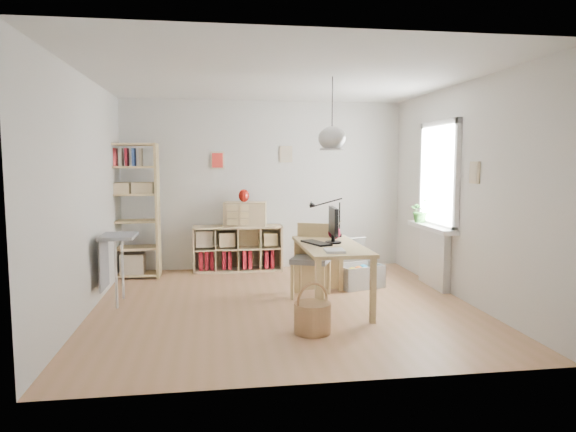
{
  "coord_description": "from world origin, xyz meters",
  "views": [
    {
      "loc": [
        -0.83,
        -6.02,
        1.72
      ],
      "look_at": [
        0.1,
        0.3,
        1.05
      ],
      "focal_mm": 32.0,
      "sensor_mm": 36.0,
      "label": 1
    }
  ],
  "objects": [
    {
      "name": "radiator",
      "position": [
        2.19,
        0.6,
        0.4
      ],
      "size": [
        0.1,
        0.8,
        0.8
      ],
      "primitive_type": "cube",
      "color": "silver",
      "rests_on": "ground"
    },
    {
      "name": "potted_plant",
      "position": [
        2.12,
        0.95,
        1.03
      ],
      "size": [
        0.35,
        0.32,
        0.34
      ],
      "primitive_type": "imported",
      "rotation": [
        0.0,
        0.0,
        0.2
      ],
      "color": "#306F29",
      "rests_on": "windowsill"
    },
    {
      "name": "desk",
      "position": [
        0.55,
        -0.15,
        0.66
      ],
      "size": [
        0.7,
        1.5,
        0.75
      ],
      "color": "tan",
      "rests_on": "ground"
    },
    {
      "name": "tall_bookshelf",
      "position": [
        -2.04,
        1.8,
        1.09
      ],
      "size": [
        0.8,
        0.38,
        2.0
      ],
      "color": "tan",
      "rests_on": "ground"
    },
    {
      "name": "task_lamp",
      "position": [
        0.58,
        0.38,
        1.08
      ],
      "size": [
        0.45,
        0.17,
        0.48
      ],
      "color": "black",
      "rests_on": "desk"
    },
    {
      "name": "monitor",
      "position": [
        0.6,
        -0.05,
        0.99
      ],
      "size": [
        0.2,
        0.5,
        0.43
      ],
      "rotation": [
        0.0,
        0.0,
        -0.08
      ],
      "color": "black",
      "rests_on": "desk"
    },
    {
      "name": "wicker_basket",
      "position": [
        0.15,
        -1.06,
        0.17
      ],
      "size": [
        0.37,
        0.37,
        0.52
      ],
      "rotation": [
        0.0,
        0.0,
        0.43
      ],
      "color": "#AD824E",
      "rests_on": "ground"
    },
    {
      "name": "cube_shelf",
      "position": [
        -0.47,
        2.08,
        0.3
      ],
      "size": [
        1.4,
        0.38,
        0.72
      ],
      "color": "tan",
      "rests_on": "ground"
    },
    {
      "name": "window_unit",
      "position": [
        2.23,
        0.6,
        1.55
      ],
      "size": [
        0.07,
        1.16,
        1.46
      ],
      "color": "white",
      "rests_on": "ground"
    },
    {
      "name": "windowsill",
      "position": [
        2.14,
        0.6,
        0.83
      ],
      "size": [
        0.22,
        1.2,
        0.06
      ],
      "primitive_type": "cube",
      "color": "white",
      "rests_on": "radiator"
    },
    {
      "name": "chair",
      "position": [
        0.42,
        0.35,
        0.53
      ],
      "size": [
        0.6,
        0.6,
        0.93
      ],
      "rotation": [
        0.0,
        0.0,
        -0.41
      ],
      "color": "gray",
      "rests_on": "ground"
    },
    {
      "name": "red_vase",
      "position": [
        -0.35,
        2.04,
        1.2
      ],
      "size": [
        0.17,
        0.17,
        0.2
      ],
      "primitive_type": "ellipsoid",
      "color": "maroon",
      "rests_on": "drawer_chest"
    },
    {
      "name": "keyboard",
      "position": [
        0.39,
        -0.08,
        0.76
      ],
      "size": [
        0.32,
        0.48,
        0.02
      ],
      "primitive_type": "cube",
      "rotation": [
        0.0,
        0.0,
        0.37
      ],
      "color": "black",
      "rests_on": "desk"
    },
    {
      "name": "room_shell",
      "position": [
        0.55,
        -0.15,
        2.0
      ],
      "size": [
        4.5,
        4.5,
        4.5
      ],
      "color": "silver",
      "rests_on": "ground"
    },
    {
      "name": "side_table",
      "position": [
        -2.04,
        0.35,
        0.67
      ],
      "size": [
        0.4,
        0.55,
        0.85
      ],
      "color": "gray",
      "rests_on": "ground"
    },
    {
      "name": "storage_chest",
      "position": [
        1.14,
        0.79,
        0.21
      ],
      "size": [
        0.78,
        0.84,
        0.65
      ],
      "rotation": [
        0.0,
        0.0,
        0.3
      ],
      "color": "beige",
      "rests_on": "ground"
    },
    {
      "name": "drawer_chest",
      "position": [
        -0.33,
        2.04,
        0.91
      ],
      "size": [
        0.7,
        0.41,
        0.38
      ],
      "primitive_type": "cube",
      "rotation": [
        0.0,
        0.0,
        -0.17
      ],
      "color": "tan",
      "rests_on": "cube_shelf"
    },
    {
      "name": "ground",
      "position": [
        0.0,
        0.0,
        0.0
      ],
      "size": [
        4.5,
        4.5,
        0.0
      ],
      "primitive_type": "plane",
      "color": "#AB7955",
      "rests_on": "ground"
    },
    {
      "name": "yarn_ball",
      "position": [
        0.69,
        0.27,
        0.83
      ],
      "size": [
        0.16,
        0.16,
        0.16
      ],
      "primitive_type": "sphere",
      "color": "#490919",
      "rests_on": "desk"
    },
    {
      "name": "paper_tray",
      "position": [
        0.47,
        -0.64,
        0.76
      ],
      "size": [
        0.22,
        0.27,
        0.03
      ],
      "primitive_type": "cube",
      "rotation": [
        0.0,
        0.0,
        -0.06
      ],
      "color": "white",
      "rests_on": "desk"
    }
  ]
}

